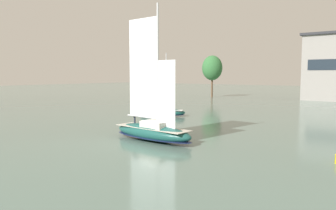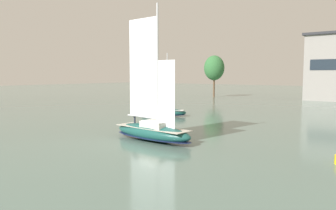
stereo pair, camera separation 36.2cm
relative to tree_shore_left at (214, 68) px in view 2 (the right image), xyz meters
The scene contains 4 objects.
ground_plane 74.99m from the tree_shore_left, 66.09° to the right, with size 400.00×400.00×0.00m, color slate.
tree_shore_left is the anchor object (origin of this frame).
sailboat_main 74.86m from the tree_shore_left, 66.08° to the right, with size 11.32×3.94×15.28m.
sailboat_moored_mid_channel 53.82m from the tree_shore_left, 70.42° to the right, with size 8.30×6.13×11.35m.
Camera 2 is at (23.81, -28.30, 7.52)m, focal length 35.00 mm.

